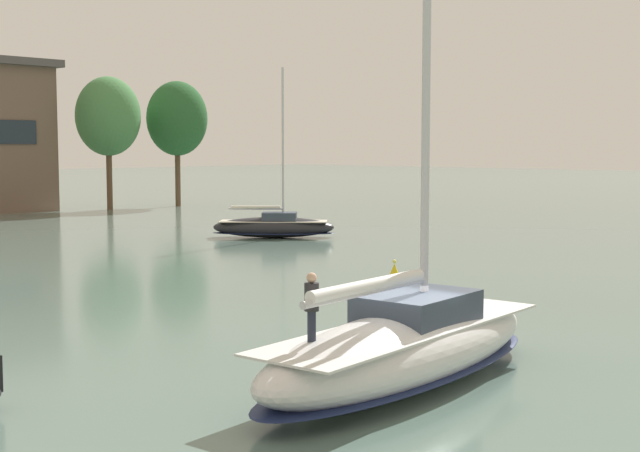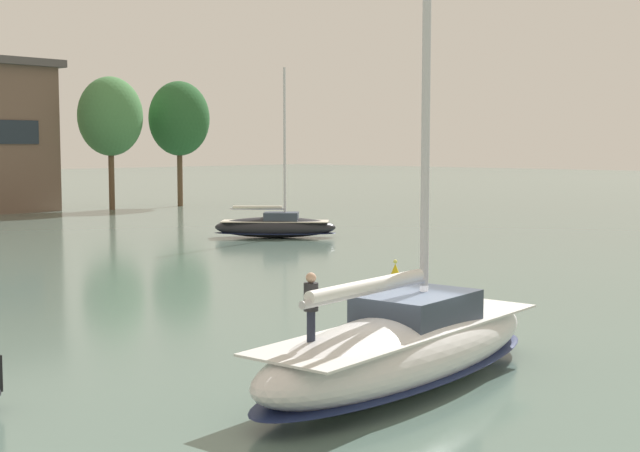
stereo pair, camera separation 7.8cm
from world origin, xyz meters
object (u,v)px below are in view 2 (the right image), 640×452
(tree_shore_left, at_px, (179,119))
(tree_shore_center, at_px, (110,117))
(sailboat_main, at_px, (406,344))
(channel_buoy, at_px, (395,285))
(sailboat_moored_mid_channel, at_px, (276,226))

(tree_shore_left, height_order, tree_shore_center, tree_shore_center)
(tree_shore_left, height_order, sailboat_main, sailboat_main)
(channel_buoy, bearing_deg, tree_shore_center, 67.33)
(tree_shore_left, bearing_deg, sailboat_moored_mid_channel, -117.17)
(tree_shore_left, distance_m, channel_buoy, 59.57)
(tree_shore_left, bearing_deg, channel_buoy, -119.86)
(tree_shore_center, xyz_separation_m, channel_buoy, (-21.78, -52.14, -8.35))
(tree_shore_center, distance_m, sailboat_moored_mid_channel, 32.85)
(sailboat_main, relative_size, channel_buoy, 9.34)
(tree_shore_center, height_order, channel_buoy, tree_shore_center)
(tree_shore_left, xyz_separation_m, tree_shore_center, (-7.59, 0.97, 0.07))
(tree_shore_center, bearing_deg, channel_buoy, -112.67)
(sailboat_main, bearing_deg, tree_shore_center, 62.38)
(sailboat_main, distance_m, sailboat_moored_mid_channel, 37.62)
(channel_buoy, bearing_deg, sailboat_moored_mid_channel, 56.61)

